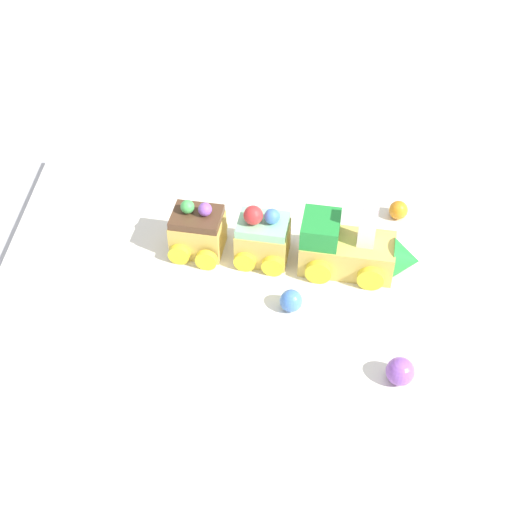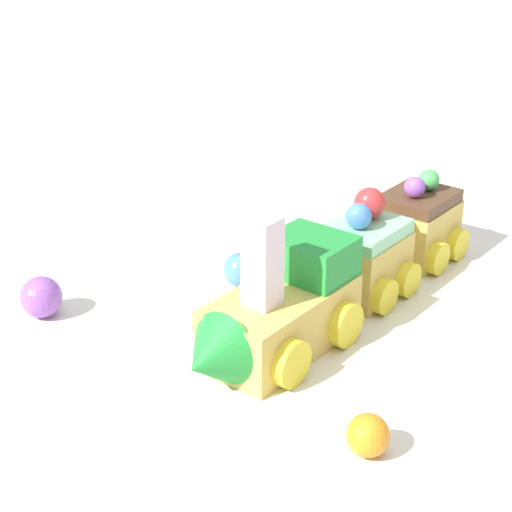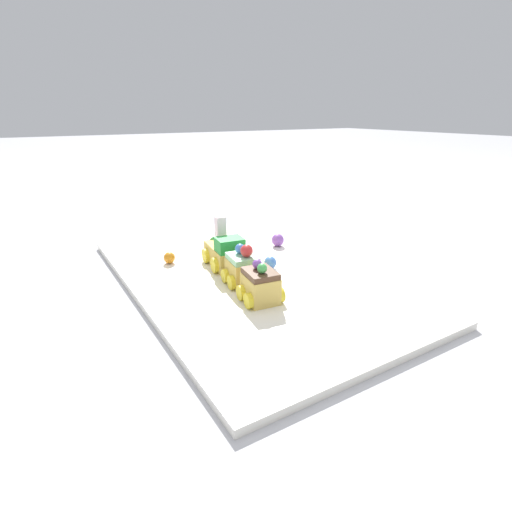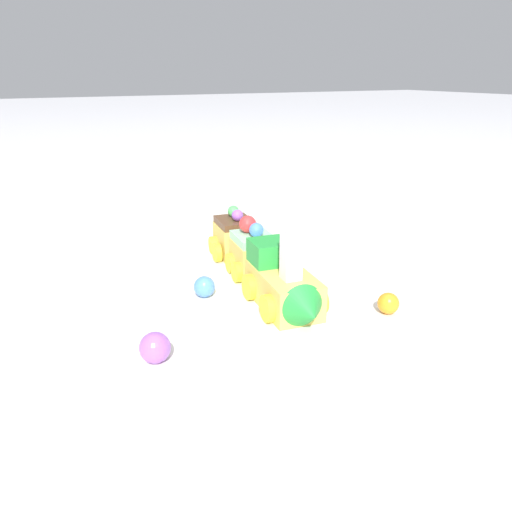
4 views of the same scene
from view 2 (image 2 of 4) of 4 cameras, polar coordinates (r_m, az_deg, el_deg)
name	(u,v)px [view 2 (image 2 of 4)]	position (r m, az deg, el deg)	size (l,w,h in m)	color
ground_plane	(311,320)	(0.58, 3.66, -4.27)	(10.00, 10.00, 0.00)	#B2B2B7
display_board	(311,312)	(0.58, 3.68, -3.75)	(0.65, 0.39, 0.01)	white
cake_train_locomotive	(273,315)	(0.51, 1.16, -3.99)	(0.13, 0.08, 0.09)	#E0BC56
cake_car_mint	(364,257)	(0.58, 7.19, -0.04)	(0.06, 0.07, 0.07)	#E0BC56
cake_car_chocolate	(417,226)	(0.64, 10.67, 2.00)	(0.06, 0.07, 0.07)	#E0BC56
gumball_blue	(237,271)	(0.59, -1.25, -1.04)	(0.02, 0.02, 0.02)	#4C84E0
gumball_orange	(368,435)	(0.44, 7.48, -11.77)	(0.02, 0.02, 0.02)	orange
gumball_purple	(41,297)	(0.57, -14.12, -2.67)	(0.03, 0.03, 0.03)	#9956C6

